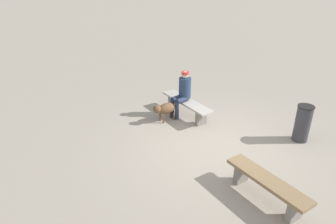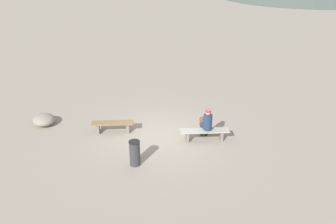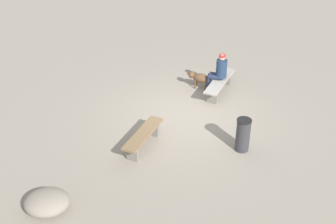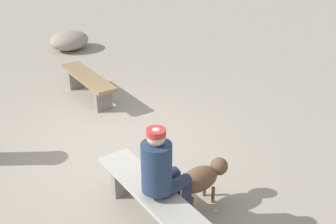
{
  "view_description": "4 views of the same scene",
  "coord_description": "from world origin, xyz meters",
  "px_view_note": "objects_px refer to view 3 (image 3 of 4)",
  "views": [
    {
      "loc": [
        -5.35,
        3.11,
        3.81
      ],
      "look_at": [
        1.12,
        0.79,
        0.53
      ],
      "focal_mm": 32.04,
      "sensor_mm": 36.0,
      "label": 1
    },
    {
      "loc": [
        2.46,
        -11.92,
        6.84
      ],
      "look_at": [
        0.18,
        0.93,
        0.65
      ],
      "focal_mm": 37.39,
      "sensor_mm": 36.0,
      "label": 2
    },
    {
      "loc": [
        -9.25,
        -6.47,
        7.12
      ],
      "look_at": [
        -0.69,
        0.14,
        0.43
      ],
      "focal_mm": 48.68,
      "sensor_mm": 36.0,
      "label": 3
    },
    {
      "loc": [
        5.49,
        -1.24,
        3.4
      ],
      "look_at": [
        0.72,
        0.59,
        0.83
      ],
      "focal_mm": 45.62,
      "sensor_mm": 36.0,
      "label": 4
    }
  ],
  "objects_px": {
    "dog": "(199,78)",
    "trash_bin": "(243,135)",
    "bench_left": "(143,137)",
    "seated_person": "(219,70)",
    "boulder": "(47,202)",
    "bench_right": "(220,84)"
  },
  "relations": [
    {
      "from": "boulder",
      "to": "bench_right",
      "type": "bearing_deg",
      "value": -1.29
    },
    {
      "from": "trash_bin",
      "to": "bench_right",
      "type": "bearing_deg",
      "value": 43.38
    },
    {
      "from": "dog",
      "to": "boulder",
      "type": "relative_size",
      "value": 0.78
    },
    {
      "from": "bench_right",
      "to": "seated_person",
      "type": "bearing_deg",
      "value": 39.87
    },
    {
      "from": "bench_left",
      "to": "boulder",
      "type": "height_order",
      "value": "bench_left"
    },
    {
      "from": "bench_left",
      "to": "boulder",
      "type": "xyz_separation_m",
      "value": [
        -3.09,
        0.14,
        -0.11
      ]
    },
    {
      "from": "seated_person",
      "to": "boulder",
      "type": "height_order",
      "value": "seated_person"
    },
    {
      "from": "bench_left",
      "to": "dog",
      "type": "xyz_separation_m",
      "value": [
        3.58,
        0.68,
        0.04
      ]
    },
    {
      "from": "dog",
      "to": "trash_bin",
      "type": "height_order",
      "value": "trash_bin"
    },
    {
      "from": "boulder",
      "to": "dog",
      "type": "bearing_deg",
      "value": 4.6
    },
    {
      "from": "seated_person",
      "to": "trash_bin",
      "type": "xyz_separation_m",
      "value": [
        -2.29,
        -2.19,
        -0.28
      ]
    },
    {
      "from": "bench_right",
      "to": "boulder",
      "type": "relative_size",
      "value": 1.94
    },
    {
      "from": "dog",
      "to": "trash_bin",
      "type": "distance_m",
      "value": 3.48
    },
    {
      "from": "dog",
      "to": "boulder",
      "type": "height_order",
      "value": "dog"
    },
    {
      "from": "seated_person",
      "to": "boulder",
      "type": "distance_m",
      "value": 6.88
    },
    {
      "from": "boulder",
      "to": "trash_bin",
      "type": "bearing_deg",
      "value": -26.16
    },
    {
      "from": "dog",
      "to": "boulder",
      "type": "distance_m",
      "value": 6.69
    },
    {
      "from": "bench_left",
      "to": "dog",
      "type": "relative_size",
      "value": 2.2
    },
    {
      "from": "seated_person",
      "to": "dog",
      "type": "relative_size",
      "value": 1.66
    },
    {
      "from": "seated_person",
      "to": "bench_left",
      "type": "bearing_deg",
      "value": 159.38
    },
    {
      "from": "trash_bin",
      "to": "boulder",
      "type": "relative_size",
      "value": 0.92
    },
    {
      "from": "bench_left",
      "to": "boulder",
      "type": "distance_m",
      "value": 3.09
    }
  ]
}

